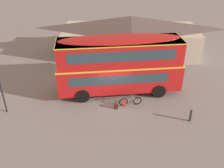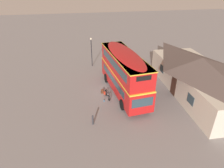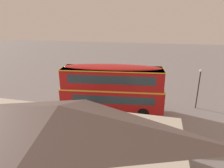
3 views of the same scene
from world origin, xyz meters
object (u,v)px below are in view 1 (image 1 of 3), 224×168
object	(u,v)px
kerb_bollard	(191,115)
water_bottle_blue_sports	(139,107)
double_decker_bus	(120,63)
backpack_on_ground	(116,105)
touring_bicycle	(130,101)

from	to	relation	value
kerb_bollard	water_bottle_blue_sports	bearing A→B (deg)	155.68
double_decker_bus	water_bottle_blue_sports	size ratio (longest dim) A/B	38.55
double_decker_bus	kerb_bollard	world-z (taller)	double_decker_bus
water_bottle_blue_sports	kerb_bollard	size ratio (longest dim) A/B	0.27
backpack_on_ground	water_bottle_blue_sports	size ratio (longest dim) A/B	1.89
double_decker_bus	touring_bicycle	bearing A→B (deg)	-70.44
touring_bicycle	backpack_on_ground	xyz separation A→B (m)	(-1.05, -0.36, -0.12)
double_decker_bus	backpack_on_ground	world-z (taller)	double_decker_bus
backpack_on_ground	kerb_bollard	distance (m)	5.39
double_decker_bus	kerb_bollard	distance (m)	6.61
touring_bicycle	kerb_bollard	distance (m)	4.54
water_bottle_blue_sports	kerb_bollard	bearing A→B (deg)	-24.32
double_decker_bus	water_bottle_blue_sports	xyz separation A→B (m)	(1.41, -2.45, -2.52)
backpack_on_ground	water_bottle_blue_sports	xyz separation A→B (m)	(1.74, -0.07, -0.13)
double_decker_bus	backpack_on_ground	bearing A→B (deg)	-97.85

